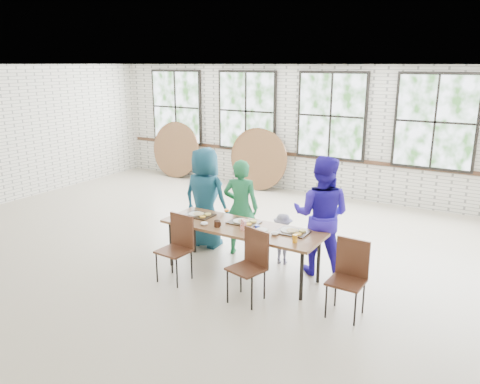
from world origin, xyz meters
name	(u,v)px	position (x,y,z in m)	size (l,w,h in m)	color
room	(331,118)	(0.00, 4.44, 1.83)	(12.00, 12.00, 12.00)	#B0A18C
dining_table	(242,230)	(0.40, -0.23, 0.69)	(2.41, 0.83, 0.74)	brown
chair_near_left	(178,242)	(-0.30, -0.83, 0.56)	(0.45, 0.44, 0.95)	#4A2818
chair_near_right	(251,259)	(0.90, -0.82, 0.56)	(0.51, 0.50, 0.95)	#4A2818
chair_spare	(349,271)	(2.11, -0.53, 0.56)	(0.43, 0.42, 0.95)	#4A2818
adult_teal	(205,198)	(-0.69, 0.42, 0.85)	(0.83, 0.54, 1.70)	navy
adult_green	(241,208)	(0.00, 0.42, 0.79)	(0.57, 0.38, 1.57)	#1D6C3D
toddler	(283,239)	(0.75, 0.42, 0.40)	(0.52, 0.30, 0.80)	#111237
adult_blue	(321,215)	(1.36, 0.42, 0.88)	(0.86, 0.67, 1.77)	#2A19B1
tabletop_clutter	(247,226)	(0.50, -0.24, 0.77)	(2.00, 0.60, 0.11)	black
round_tops_leaning	(215,154)	(-3.04, 4.23, 0.73)	(4.17, 0.40, 1.50)	brown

